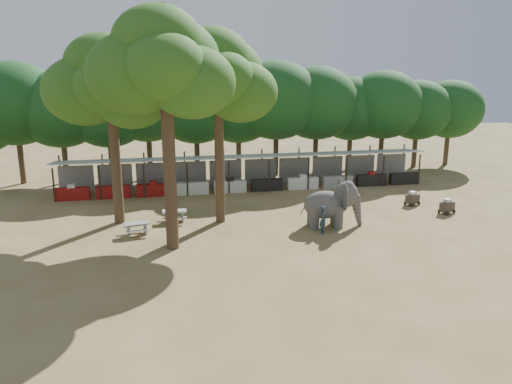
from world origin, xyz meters
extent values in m
plane|color=brown|center=(0.00, 0.00, 0.00)|extent=(100.00, 100.00, 0.00)
cube|color=#979A9E|center=(0.00, 14.00, 2.50)|extent=(28.00, 2.99, 0.39)
cylinder|color=#2D2319|center=(-12.60, 12.65, 1.20)|extent=(0.12, 0.12, 2.40)
cylinder|color=#2D2319|center=(-12.60, 15.35, 1.40)|extent=(0.12, 0.12, 2.80)
cube|color=maroon|center=(-12.60, 12.90, 0.45)|extent=(2.38, 0.50, 0.90)
cube|color=gray|center=(-12.60, 15.30, 1.00)|extent=(2.52, 0.12, 2.00)
cylinder|color=#2D2319|center=(-9.80, 12.65, 1.20)|extent=(0.12, 0.12, 2.40)
cylinder|color=#2D2319|center=(-9.80, 15.35, 1.40)|extent=(0.12, 0.12, 2.80)
cube|color=maroon|center=(-9.80, 12.90, 0.45)|extent=(2.38, 0.50, 0.90)
cube|color=gray|center=(-9.80, 15.30, 1.00)|extent=(2.52, 0.12, 2.00)
cylinder|color=#2D2319|center=(-7.00, 12.65, 1.20)|extent=(0.12, 0.12, 2.40)
cylinder|color=#2D2319|center=(-7.00, 15.35, 1.40)|extent=(0.12, 0.12, 2.80)
cube|color=maroon|center=(-7.00, 12.90, 0.45)|extent=(2.38, 0.50, 0.90)
cube|color=gray|center=(-7.00, 15.30, 1.00)|extent=(2.52, 0.12, 2.00)
cylinder|color=#2D2319|center=(-4.20, 12.65, 1.20)|extent=(0.12, 0.12, 2.40)
cylinder|color=#2D2319|center=(-4.20, 15.35, 1.40)|extent=(0.12, 0.12, 2.80)
cube|color=silver|center=(-4.20, 12.90, 0.45)|extent=(2.38, 0.50, 0.90)
cube|color=gray|center=(-4.20, 15.30, 1.00)|extent=(2.52, 0.12, 2.00)
cylinder|color=#2D2319|center=(-1.40, 12.65, 1.20)|extent=(0.12, 0.12, 2.40)
cylinder|color=#2D2319|center=(-1.40, 15.35, 1.40)|extent=(0.12, 0.12, 2.80)
cube|color=silver|center=(-1.40, 12.90, 0.45)|extent=(2.38, 0.50, 0.90)
cube|color=gray|center=(-1.40, 15.30, 1.00)|extent=(2.52, 0.12, 2.00)
cylinder|color=#2D2319|center=(1.40, 12.65, 1.20)|extent=(0.12, 0.12, 2.40)
cylinder|color=#2D2319|center=(1.40, 15.35, 1.40)|extent=(0.12, 0.12, 2.80)
cube|color=black|center=(1.40, 12.90, 0.45)|extent=(2.38, 0.50, 0.90)
cube|color=gray|center=(1.40, 15.30, 1.00)|extent=(2.52, 0.12, 2.00)
cylinder|color=#2D2319|center=(4.20, 12.65, 1.20)|extent=(0.12, 0.12, 2.40)
cylinder|color=#2D2319|center=(4.20, 15.35, 1.40)|extent=(0.12, 0.12, 2.80)
cube|color=silver|center=(4.20, 12.90, 0.45)|extent=(2.38, 0.50, 0.90)
cube|color=gray|center=(4.20, 15.30, 1.00)|extent=(2.52, 0.12, 2.00)
cylinder|color=#2D2319|center=(7.00, 12.65, 1.20)|extent=(0.12, 0.12, 2.40)
cylinder|color=#2D2319|center=(7.00, 15.35, 1.40)|extent=(0.12, 0.12, 2.80)
cube|color=gray|center=(7.00, 12.90, 0.45)|extent=(2.38, 0.50, 0.90)
cube|color=gray|center=(7.00, 15.30, 1.00)|extent=(2.52, 0.12, 2.00)
cylinder|color=#2D2319|center=(9.80, 12.65, 1.20)|extent=(0.12, 0.12, 2.40)
cylinder|color=#2D2319|center=(9.80, 15.35, 1.40)|extent=(0.12, 0.12, 2.80)
cube|color=black|center=(9.80, 12.90, 0.45)|extent=(2.38, 0.50, 0.90)
cube|color=gray|center=(9.80, 15.30, 1.00)|extent=(2.52, 0.12, 2.00)
cylinder|color=#2D2319|center=(12.60, 12.65, 1.20)|extent=(0.12, 0.12, 2.40)
cylinder|color=#2D2319|center=(12.60, 15.35, 1.40)|extent=(0.12, 0.12, 2.80)
cube|color=black|center=(12.60, 12.90, 0.45)|extent=(2.38, 0.50, 0.90)
cube|color=gray|center=(12.60, 15.30, 1.00)|extent=(2.52, 0.12, 2.00)
cylinder|color=#332316|center=(-9.00, 7.00, 4.60)|extent=(0.60, 0.60, 9.20)
cone|color=#332316|center=(-9.00, 7.00, 9.20)|extent=(0.57, 0.57, 2.88)
ellipsoid|color=#1F4B13|center=(-10.40, 7.30, 7.82)|extent=(4.80, 4.80, 3.94)
ellipsoid|color=#1F4B13|center=(-7.80, 6.40, 7.42)|extent=(4.20, 4.20, 3.44)
ellipsoid|color=#1F4B13|center=(-8.80, 8.10, 8.42)|extent=(5.20, 5.20, 4.26)
ellipsoid|color=#1F4B13|center=(-9.00, 5.70, 8.12)|extent=(3.80, 3.80, 3.12)
ellipsoid|color=#1F4B13|center=(-9.30, 7.20, 9.22)|extent=(4.40, 4.40, 3.61)
cylinder|color=#332316|center=(-6.00, 2.00, 5.20)|extent=(0.64, 0.64, 10.40)
cone|color=#332316|center=(-6.00, 2.00, 10.40)|extent=(0.61, 0.61, 3.25)
ellipsoid|color=#1F4B13|center=(-7.40, 2.30, 8.84)|extent=(4.80, 4.80, 3.94)
ellipsoid|color=#1F4B13|center=(-4.80, 1.40, 8.44)|extent=(4.20, 4.20, 3.44)
ellipsoid|color=#1F4B13|center=(-5.80, 3.10, 9.44)|extent=(5.20, 5.20, 4.26)
ellipsoid|color=#1F4B13|center=(-6.00, 0.70, 9.14)|extent=(3.80, 3.80, 3.12)
ellipsoid|color=#1F4B13|center=(-6.30, 2.20, 10.24)|extent=(4.40, 4.40, 3.61)
cylinder|color=#332316|center=(-3.00, 6.00, 4.80)|extent=(0.56, 0.56, 9.60)
cone|color=#332316|center=(-3.00, 6.00, 9.60)|extent=(0.53, 0.53, 3.00)
ellipsoid|color=#1F4B13|center=(-4.40, 6.30, 8.16)|extent=(4.80, 4.80, 3.94)
ellipsoid|color=#1F4B13|center=(-1.80, 5.40, 7.76)|extent=(4.20, 4.20, 3.44)
ellipsoid|color=#1F4B13|center=(-2.80, 7.10, 8.76)|extent=(5.20, 5.20, 4.26)
ellipsoid|color=#1F4B13|center=(-3.00, 4.70, 8.46)|extent=(3.80, 3.80, 3.12)
ellipsoid|color=#1F4B13|center=(-3.30, 6.20, 9.56)|extent=(4.40, 4.40, 3.61)
cylinder|color=#332316|center=(-16.67, 19.00, 1.87)|extent=(0.44, 0.44, 3.74)
ellipsoid|color=#113615|center=(-16.67, 19.00, 5.53)|extent=(6.46, 5.95, 5.61)
cylinder|color=#332316|center=(-13.33, 19.00, 1.87)|extent=(0.44, 0.44, 3.74)
ellipsoid|color=#113615|center=(-13.33, 19.00, 5.53)|extent=(6.46, 5.95, 5.61)
cylinder|color=#332316|center=(-10.00, 19.00, 1.87)|extent=(0.44, 0.44, 3.74)
ellipsoid|color=#113615|center=(-10.00, 19.00, 5.53)|extent=(6.46, 5.95, 5.61)
cylinder|color=#332316|center=(-6.67, 19.00, 1.87)|extent=(0.44, 0.44, 3.74)
ellipsoid|color=#113615|center=(-6.67, 19.00, 5.53)|extent=(6.46, 5.95, 5.61)
cylinder|color=#332316|center=(-3.33, 19.00, 1.87)|extent=(0.44, 0.44, 3.74)
ellipsoid|color=#113615|center=(-3.33, 19.00, 5.53)|extent=(6.46, 5.95, 5.61)
cylinder|color=#332316|center=(0.00, 19.00, 1.87)|extent=(0.44, 0.44, 3.74)
ellipsoid|color=#113615|center=(0.00, 19.00, 5.53)|extent=(6.46, 5.95, 5.61)
cylinder|color=#332316|center=(3.33, 19.00, 1.87)|extent=(0.44, 0.44, 3.74)
ellipsoid|color=#113615|center=(3.33, 19.00, 5.53)|extent=(6.46, 5.95, 5.61)
cylinder|color=#332316|center=(6.67, 19.00, 1.87)|extent=(0.44, 0.44, 3.74)
ellipsoid|color=#113615|center=(6.67, 19.00, 5.53)|extent=(6.46, 5.95, 5.61)
cylinder|color=#332316|center=(10.00, 19.00, 1.87)|extent=(0.44, 0.44, 3.74)
ellipsoid|color=#113615|center=(10.00, 19.00, 5.53)|extent=(6.46, 5.95, 5.61)
cylinder|color=#332316|center=(13.33, 19.00, 1.87)|extent=(0.44, 0.44, 3.74)
ellipsoid|color=#113615|center=(13.33, 19.00, 5.53)|extent=(6.46, 5.95, 5.61)
cylinder|color=#332316|center=(16.67, 19.00, 1.87)|extent=(0.44, 0.44, 3.74)
ellipsoid|color=#113615|center=(16.67, 19.00, 5.53)|extent=(6.46, 5.95, 5.61)
cylinder|color=#332316|center=(20.00, 19.00, 1.87)|extent=(0.44, 0.44, 3.74)
ellipsoid|color=#113615|center=(20.00, 19.00, 5.53)|extent=(6.46, 5.95, 5.61)
ellipsoid|color=#434141|center=(2.90, 3.87, 1.33)|extent=(2.70, 1.80, 1.64)
cylinder|color=#434141|center=(2.16, 3.57, 0.69)|extent=(0.66, 0.66, 1.38)
cylinder|color=#434141|center=(2.26, 4.35, 0.69)|extent=(0.66, 0.66, 1.38)
cylinder|color=#434141|center=(3.54, 3.40, 0.69)|extent=(0.66, 0.66, 1.38)
cylinder|color=#434141|center=(3.64, 4.17, 0.69)|extent=(0.66, 0.66, 1.38)
ellipsoid|color=#434141|center=(4.10, 3.72, 1.91)|extent=(1.54, 1.30, 1.52)
ellipsoid|color=#434141|center=(3.77, 3.01, 1.95)|extent=(0.39, 1.27, 1.56)
ellipsoid|color=#434141|center=(3.96, 4.48, 1.95)|extent=(0.39, 1.27, 1.56)
cone|color=#434141|center=(4.83, 3.62, 0.86)|extent=(0.70, 0.70, 1.72)
imported|color=#26384C|center=(2.41, 2.72, 0.79)|extent=(0.60, 0.68, 1.59)
cube|color=gray|center=(-7.90, 4.48, 0.67)|extent=(1.50, 0.95, 0.06)
cube|color=gray|center=(-8.35, 4.37, 0.32)|extent=(0.22, 0.56, 0.65)
cube|color=gray|center=(-7.45, 4.58, 0.32)|extent=(0.22, 0.56, 0.65)
cube|color=gray|center=(-7.78, 3.98, 0.39)|extent=(1.41, 0.54, 0.05)
cube|color=gray|center=(-8.02, 4.97, 0.39)|extent=(1.41, 0.54, 0.05)
cube|color=gray|center=(-5.74, 6.48, 0.69)|extent=(1.45, 0.70, 0.06)
cube|color=gray|center=(-6.21, 6.49, 0.34)|extent=(0.11, 0.58, 0.67)
cube|color=gray|center=(-5.26, 6.47, 0.34)|extent=(0.11, 0.58, 0.67)
cube|color=gray|center=(-5.75, 5.96, 0.40)|extent=(1.44, 0.27, 0.05)
cube|color=gray|center=(-5.73, 7.01, 0.40)|extent=(1.44, 0.27, 0.05)
cube|color=#312921|center=(11.42, 4.85, 0.45)|extent=(1.04, 0.85, 0.63)
cylinder|color=black|center=(11.21, 4.44, 0.14)|extent=(0.27, 0.16, 0.27)
cylinder|color=black|center=(11.87, 4.72, 0.14)|extent=(0.27, 0.16, 0.27)
cylinder|color=black|center=(10.97, 4.98, 0.14)|extent=(0.27, 0.16, 0.27)
cylinder|color=black|center=(11.63, 5.27, 0.14)|extent=(0.27, 0.16, 0.27)
cube|color=silver|center=(11.42, 4.85, 0.86)|extent=(0.56, 0.51, 0.23)
cube|color=#312921|center=(10.23, 7.11, 0.44)|extent=(1.01, 0.82, 0.61)
cylinder|color=black|center=(10.01, 6.71, 0.13)|extent=(0.26, 0.15, 0.26)
cylinder|color=black|center=(10.66, 6.98, 0.13)|extent=(0.26, 0.15, 0.26)
cylinder|color=black|center=(9.79, 7.25, 0.13)|extent=(0.26, 0.15, 0.26)
cylinder|color=black|center=(10.44, 7.51, 0.13)|extent=(0.26, 0.15, 0.26)
cube|color=silver|center=(10.23, 7.11, 0.83)|extent=(0.54, 0.49, 0.22)
camera|label=1|loc=(-6.50, -22.79, 9.25)|focal=35.00mm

